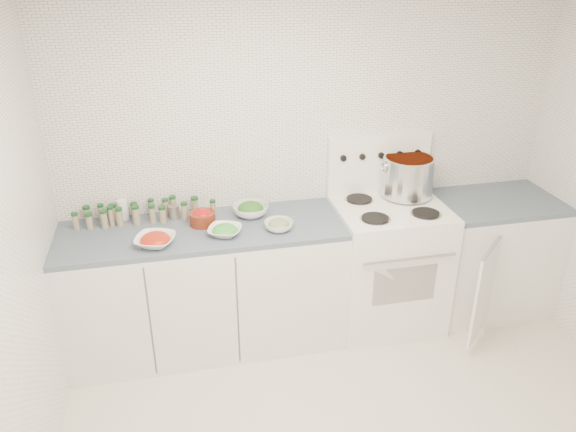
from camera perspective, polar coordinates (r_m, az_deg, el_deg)
The scene contains 13 objects.
room_walls at distance 2.52m, azimuth 11.44°, elevation 1.94°, with size 3.54×3.04×2.52m.
counter_left at distance 3.91m, azimuth -8.32°, elevation -7.16°, with size 1.85×0.62×0.90m.
stove at distance 4.14m, azimuth 9.95°, elevation -4.51°, with size 0.76×0.70×1.36m.
counter_right at distance 4.52m, azimuth 19.65°, elevation -3.70°, with size 0.89×0.90×0.90m.
stock_pot at distance 4.07m, azimuth 12.08°, elevation 4.13°, with size 0.39×0.37×0.28m.
bowl_tomato at distance 3.53m, azimuth -13.34°, elevation -2.38°, with size 0.30×0.30×0.08m.
bowl_snowpea at distance 3.58m, azimuth -6.43°, elevation -1.47°, with size 0.27×0.27×0.07m.
bowl_broccoli at distance 3.81m, azimuth -3.81°, elevation 0.68°, with size 0.31×0.31×0.10m.
bowl_zucchini at distance 3.62m, azimuth -0.94°, elevation -0.91°, with size 0.22×0.22×0.08m.
bowl_pepper at distance 3.72m, azimuth -8.70°, elevation -0.13°, with size 0.17×0.17×0.11m.
salt_canister at distance 3.91m, azimuth -16.43°, elevation 0.63°, with size 0.07×0.07×0.14m, color white.
tin_can at distance 3.84m, azimuth -11.51°, elevation 0.39°, with size 0.07×0.07×0.09m, color gray.
spice_cluster at distance 3.85m, azimuth -15.02°, elevation 0.32°, with size 0.93×0.16×0.14m.
Camera 1 is at (-0.98, -2.11, 2.55)m, focal length 35.00 mm.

